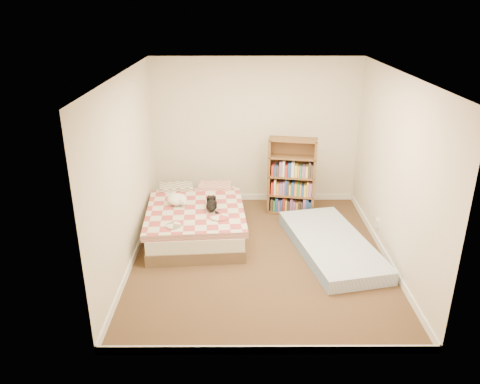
{
  "coord_description": "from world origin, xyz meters",
  "views": [
    {
      "loc": [
        -0.3,
        -5.75,
        3.32
      ],
      "look_at": [
        -0.28,
        0.3,
        0.84
      ],
      "focal_mm": 35.0,
      "sensor_mm": 36.0,
      "label": 1
    }
  ],
  "objects_px": {
    "bookshelf": "(291,185)",
    "floor_mattress": "(331,244)",
    "white_dog": "(178,200)",
    "bed": "(196,218)",
    "black_cat": "(212,204)"
  },
  "relations": [
    {
      "from": "bed",
      "to": "bookshelf",
      "type": "bearing_deg",
      "value": 21.9
    },
    {
      "from": "bed",
      "to": "white_dog",
      "type": "bearing_deg",
      "value": 173.43
    },
    {
      "from": "bed",
      "to": "bookshelf",
      "type": "distance_m",
      "value": 1.72
    },
    {
      "from": "black_cat",
      "to": "white_dog",
      "type": "xyz_separation_m",
      "value": [
        -0.52,
        0.15,
        0.02
      ]
    },
    {
      "from": "bookshelf",
      "to": "white_dog",
      "type": "height_order",
      "value": "bookshelf"
    },
    {
      "from": "bed",
      "to": "white_dog",
      "type": "distance_m",
      "value": 0.41
    },
    {
      "from": "floor_mattress",
      "to": "white_dog",
      "type": "xyz_separation_m",
      "value": [
        -2.24,
        0.59,
        0.45
      ]
    },
    {
      "from": "black_cat",
      "to": "white_dog",
      "type": "relative_size",
      "value": 1.83
    },
    {
      "from": "black_cat",
      "to": "floor_mattress",
      "type": "bearing_deg",
      "value": -19.43
    },
    {
      "from": "bookshelf",
      "to": "floor_mattress",
      "type": "relative_size",
      "value": 0.62
    },
    {
      "from": "floor_mattress",
      "to": "black_cat",
      "type": "bearing_deg",
      "value": 153.59
    },
    {
      "from": "bookshelf",
      "to": "floor_mattress",
      "type": "bearing_deg",
      "value": -61.65
    },
    {
      "from": "floor_mattress",
      "to": "black_cat",
      "type": "relative_size",
      "value": 3.38
    },
    {
      "from": "white_dog",
      "to": "floor_mattress",
      "type": "bearing_deg",
      "value": -11.66
    },
    {
      "from": "floor_mattress",
      "to": "black_cat",
      "type": "distance_m",
      "value": 1.83
    }
  ]
}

